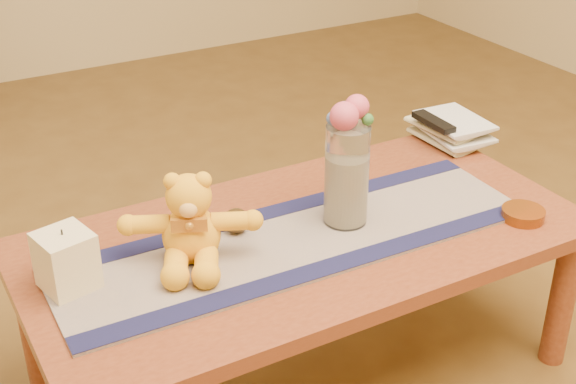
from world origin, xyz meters
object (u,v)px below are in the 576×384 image
teddy_bear (190,218)px  glass_vase (347,175)px  book_bottom (429,143)px  bronze_ball (236,221)px  amber_dish (523,214)px  pillar_candle (66,260)px  tv_remote (433,122)px

teddy_bear → glass_vase: (0.40, -0.04, 0.03)m
glass_vase → book_bottom: (0.48, 0.26, -0.13)m
glass_vase → bronze_ball: bearing=161.8°
glass_vase → bronze_ball: (-0.26, 0.09, -0.10)m
glass_vase → amber_dish: (0.41, -0.20, -0.12)m
pillar_candle → book_bottom: bearing=9.9°
bronze_ball → amber_dish: bearing=-23.4°
pillar_candle → bronze_ball: pillar_candle is taller
pillar_candle → glass_vase: (0.69, -0.06, 0.06)m
teddy_bear → book_bottom: teddy_bear is taller
glass_vase → pillar_candle: bearing=175.0°
bronze_ball → book_bottom: bearing=13.4°
pillar_candle → amber_dish: bearing=-13.5°
pillar_candle → glass_vase: glass_vase is taller
teddy_bear → tv_remote: size_ratio=1.94×
tv_remote → amber_dish: tv_remote is taller
pillar_candle → glass_vase: bearing=-5.0°
teddy_bear → bronze_ball: size_ratio=4.91×
tv_remote → glass_vase: bearing=-151.3°
tv_remote → book_bottom: bearing=90.0°
glass_vase → book_bottom: 0.56m
bronze_ball → glass_vase: bearing=-18.2°
bronze_ball → book_bottom: 0.76m
teddy_bear → amber_dish: 0.86m
amber_dish → teddy_bear: bearing=163.6°
bronze_ball → tv_remote: bearing=12.7°
glass_vase → book_bottom: size_ratio=1.17×
glass_vase → book_bottom: glass_vase is taller
pillar_candle → teddy_bear: bearing=-4.8°
book_bottom → tv_remote: bearing=-93.0°
bronze_ball → book_bottom: (0.74, 0.18, -0.03)m
glass_vase → amber_dish: glass_vase is taller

